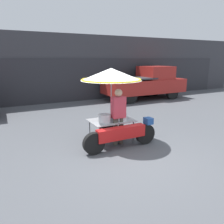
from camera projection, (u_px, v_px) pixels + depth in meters
The scene contains 5 objects.
ground_plane at pixel (129, 156), 5.51m from camera, with size 36.00×36.00×0.00m, color #4C4F54.
shopfront_building at pixel (51, 68), 12.58m from camera, with size 28.00×2.06×3.71m.
vendor_motorcycle_cart at pixel (113, 88), 6.03m from camera, with size 2.16×1.69×2.14m.
vendor_person at pixel (118, 114), 6.07m from camera, with size 0.38×0.22×1.59m.
pickup_truck at pixel (146, 83), 13.08m from camera, with size 4.93×1.92×1.94m.
Camera 1 is at (-2.70, -4.33, 2.39)m, focal length 35.00 mm.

